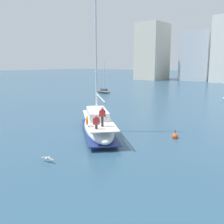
% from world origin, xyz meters
% --- Properties ---
extents(ground_plane, '(400.00, 400.00, 0.00)m').
position_xyz_m(ground_plane, '(0.00, 0.00, 0.00)').
color(ground_plane, '#2D516B').
extents(main_sailboat, '(8.70, 8.26, 13.64)m').
position_xyz_m(main_sailboat, '(-0.28, -0.01, 0.91)').
color(main_sailboat, silver).
rests_on(main_sailboat, ground).
extents(moored_sloop_far, '(3.81, 0.91, 6.65)m').
position_xyz_m(moored_sloop_far, '(-20.96, 25.49, 0.47)').
color(moored_sloop_far, '#4C4C51').
rests_on(moored_sloop_far, ground).
extents(seagull, '(1.02, 0.48, 0.17)m').
position_xyz_m(seagull, '(1.47, -7.06, 0.28)').
color(seagull, silver).
rests_on(seagull, ground).
extents(mooring_buoy, '(0.53, 0.53, 0.86)m').
position_xyz_m(mooring_buoy, '(5.66, 3.23, 0.16)').
color(mooring_buoy, '#EA4C19').
rests_on(mooring_buoy, ground).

